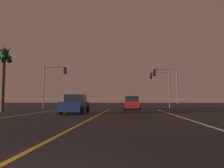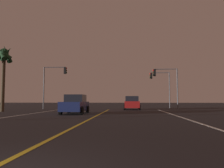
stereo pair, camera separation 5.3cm
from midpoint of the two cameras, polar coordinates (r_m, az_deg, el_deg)
The scene contains 8 objects.
lane_edge_right at distance 13.57m, azimuth 20.27°, elevation -8.90°, with size 0.16×32.05×0.01m, color silver.
lane_center_divider at distance 13.25m, azimuth -6.64°, elevation -9.25°, with size 0.16×32.05×0.01m, color gold.
car_ahead_far at distance 29.14m, azimuth 4.92°, elevation -4.79°, with size 2.02×4.30×1.70m.
car_oncoming at distance 20.69m, azimuth -9.27°, elevation -5.07°, with size 2.02×4.30×1.70m.
traffic_light_near_right at distance 30.01m, azimuth 13.12°, elevation 1.22°, with size 3.19×0.36×5.24m.
traffic_light_near_left at distance 31.18m, azimuth -14.22°, elevation 1.54°, with size 3.19×0.36×5.63m.
traffic_light_far_right at distance 35.46m, azimuth 11.84°, elevation 0.61°, with size 3.06×0.36×5.43m.
palm_tree_left_mid at distance 26.87m, azimuth -25.49°, elevation 5.77°, with size 2.11×2.19×7.11m.
Camera 1 is at (2.36, -2.95, 1.22)m, focal length 36.51 mm.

